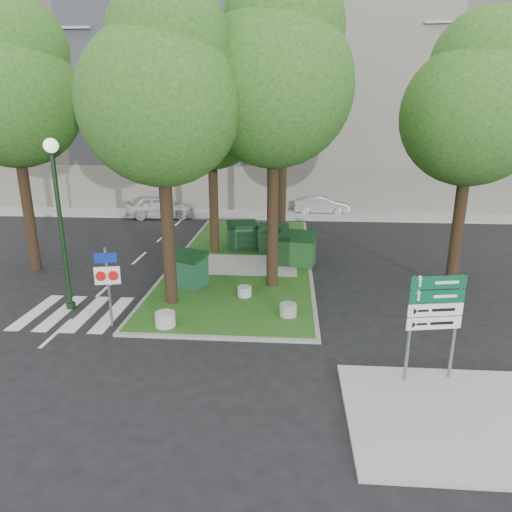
# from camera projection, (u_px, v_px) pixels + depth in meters

# --- Properties ---
(ground) EXTENTS (120.00, 120.00, 0.00)m
(ground) POSITION_uv_depth(u_px,v_px,m) (200.00, 338.00, 13.83)
(ground) COLOR black
(ground) RESTS_ON ground
(median_island) EXTENTS (6.00, 16.00, 0.12)m
(median_island) POSITION_uv_depth(u_px,v_px,m) (243.00, 259.00, 21.42)
(median_island) COLOR #1C4D16
(median_island) RESTS_ON ground
(median_kerb) EXTENTS (6.30, 16.30, 0.10)m
(median_kerb) POSITION_uv_depth(u_px,v_px,m) (243.00, 259.00, 21.42)
(median_kerb) COLOR gray
(median_kerb) RESTS_ON ground
(sidewalk_corner) EXTENTS (5.00, 4.00, 0.12)m
(sidewalk_corner) POSITION_uv_depth(u_px,v_px,m) (461.00, 419.00, 10.00)
(sidewalk_corner) COLOR #999993
(sidewalk_corner) RESTS_ON ground
(building_sidewalk) EXTENTS (42.00, 3.00, 0.12)m
(building_sidewalk) POSITION_uv_depth(u_px,v_px,m) (252.00, 215.00, 31.48)
(building_sidewalk) COLOR #999993
(building_sidewalk) RESTS_ON ground
(zebra_crossing) EXTENTS (5.00, 3.00, 0.01)m
(zebra_crossing) POSITION_uv_depth(u_px,v_px,m) (100.00, 314.00, 15.54)
(zebra_crossing) COLOR silver
(zebra_crossing) RESTS_ON ground
(apartment_building) EXTENTS (41.00, 12.00, 16.00)m
(apartment_building) POSITION_uv_depth(u_px,v_px,m) (259.00, 98.00, 36.37)
(apartment_building) COLOR #BDAA8E
(apartment_building) RESTS_ON ground
(tree_median_near_left) EXTENTS (5.20, 5.20, 10.53)m
(tree_median_near_left) POSITION_uv_depth(u_px,v_px,m) (163.00, 87.00, 14.28)
(tree_median_near_left) COLOR black
(tree_median_near_left) RESTS_ON ground
(tree_median_near_right) EXTENTS (5.60, 5.60, 11.46)m
(tree_median_near_right) POSITION_uv_depth(u_px,v_px,m) (277.00, 70.00, 15.74)
(tree_median_near_right) COLOR black
(tree_median_near_right) RESTS_ON ground
(tree_median_mid) EXTENTS (4.80, 4.80, 9.99)m
(tree_median_mid) POSITION_uv_depth(u_px,v_px,m) (213.00, 105.00, 20.55)
(tree_median_mid) COLOR black
(tree_median_mid) RESTS_ON ground
(tree_median_far) EXTENTS (5.80, 5.80, 11.93)m
(tree_median_far) POSITION_uv_depth(u_px,v_px,m) (286.00, 79.00, 22.80)
(tree_median_far) COLOR black
(tree_median_far) RESTS_ON ground
(tree_street_left) EXTENTS (5.40, 5.40, 11.00)m
(tree_street_left) POSITION_uv_depth(u_px,v_px,m) (13.00, 85.00, 18.04)
(tree_street_left) COLOR black
(tree_street_left) RESTS_ON ground
(tree_street_right) EXTENTS (5.00, 5.00, 10.06)m
(tree_street_right) POSITION_uv_depth(u_px,v_px,m) (476.00, 101.00, 16.00)
(tree_street_right) COLOR black
(tree_street_right) RESTS_ON ground
(dumpster_a) EXTENTS (1.74, 1.51, 1.36)m
(dumpster_a) POSITION_uv_depth(u_px,v_px,m) (187.00, 269.00, 17.76)
(dumpster_a) COLOR #103B24
(dumpster_a) RESTS_ON median_island
(dumpster_b) EXTENTS (1.69, 1.38, 1.37)m
(dumpster_b) POSITION_uv_depth(u_px,v_px,m) (242.00, 235.00, 22.92)
(dumpster_b) COLOR #0F361D
(dumpster_b) RESTS_ON median_island
(dumpster_c) EXTENTS (1.50, 1.08, 1.36)m
(dumpster_c) POSITION_uv_depth(u_px,v_px,m) (274.00, 238.00, 22.33)
(dumpster_c) COLOR #103619
(dumpster_c) RESTS_ON median_island
(dumpster_d) EXTENTS (1.78, 1.40, 1.49)m
(dumpster_d) POSITION_uv_depth(u_px,v_px,m) (297.00, 249.00, 20.28)
(dumpster_d) COLOR #123C13
(dumpster_d) RESTS_ON median_island
(bollard_left) EXTENTS (0.63, 0.63, 0.45)m
(bollard_left) POSITION_uv_depth(u_px,v_px,m) (165.00, 319.00, 14.30)
(bollard_left) COLOR #AFAEAA
(bollard_left) RESTS_ON median_island
(bollard_right) EXTENTS (0.57, 0.57, 0.40)m
(bollard_right) POSITION_uv_depth(u_px,v_px,m) (288.00, 310.00, 15.07)
(bollard_right) COLOR gray
(bollard_right) RESTS_ON median_island
(bollard_mid) EXTENTS (0.51, 0.51, 0.37)m
(bollard_mid) POSITION_uv_depth(u_px,v_px,m) (244.00, 291.00, 16.73)
(bollard_mid) COLOR #9C9E99
(bollard_mid) RESTS_ON median_island
(litter_bin) EXTENTS (0.43, 0.43, 0.74)m
(litter_bin) POSITION_uv_depth(u_px,v_px,m) (281.00, 247.00, 21.88)
(litter_bin) COLOR yellow
(litter_bin) RESTS_ON median_island
(street_lamp) EXTENTS (0.46, 0.46, 5.80)m
(street_lamp) POSITION_uv_depth(u_px,v_px,m) (58.00, 206.00, 14.96)
(street_lamp) COLOR black
(street_lamp) RESTS_ON ground
(traffic_sign_pole) EXTENTS (0.77, 0.21, 2.61)m
(traffic_sign_pole) POSITION_uv_depth(u_px,v_px,m) (108.00, 277.00, 14.15)
(traffic_sign_pole) COLOR slate
(traffic_sign_pole) RESTS_ON ground
(directional_sign) EXTENTS (1.35, 0.31, 2.73)m
(directional_sign) POSITION_uv_depth(u_px,v_px,m) (435.00, 312.00, 10.92)
(directional_sign) COLOR slate
(directional_sign) RESTS_ON sidewalk_corner
(car_white) EXTENTS (4.69, 2.37, 1.53)m
(car_white) POSITION_uv_depth(u_px,v_px,m) (161.00, 207.00, 30.47)
(car_white) COLOR silver
(car_white) RESTS_ON ground
(car_silver) EXTENTS (3.87, 1.47, 1.26)m
(car_silver) POSITION_uv_depth(u_px,v_px,m) (322.00, 205.00, 31.92)
(car_silver) COLOR #9FA2A7
(car_silver) RESTS_ON ground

